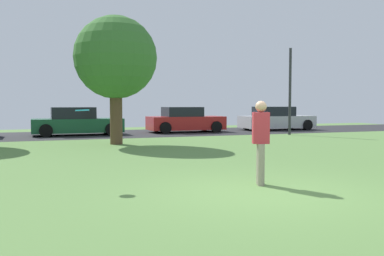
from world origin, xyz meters
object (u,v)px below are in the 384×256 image
object	(u,v)px
frisbee_disc	(82,110)
oak_tree_center	(116,58)
parked_car_red	(185,121)
street_lamp_post	(290,92)
parked_car_silver	(276,119)
parked_car_green	(77,122)
person_catcher	(261,139)

from	to	relation	value
frisbee_disc	oak_tree_center	bearing A→B (deg)	75.43
frisbee_disc	parked_car_red	distance (m)	15.77
oak_tree_center	street_lamp_post	world-z (taller)	oak_tree_center
oak_tree_center	parked_car_red	world-z (taller)	oak_tree_center
parked_car_red	street_lamp_post	distance (m)	6.07
frisbee_disc	parked_car_silver	distance (m)	19.25
parked_car_green	street_lamp_post	xyz separation A→B (m)	(10.48, -3.54, 1.60)
parked_car_silver	street_lamp_post	distance (m)	4.42
street_lamp_post	parked_car_green	bearing A→B (deg)	161.35
parked_car_green	frisbee_disc	bearing A→B (deg)	-94.53
street_lamp_post	parked_car_silver	bearing A→B (deg)	68.07
oak_tree_center	parked_car_red	size ratio (longest dim) A/B	1.19
person_catcher	parked_car_red	xyz separation A→B (m)	(3.81, 15.32, -0.26)
person_catcher	street_lamp_post	world-z (taller)	street_lamp_post
oak_tree_center	person_catcher	world-z (taller)	oak_tree_center
person_catcher	street_lamp_post	bearing A→B (deg)	-104.68
oak_tree_center	street_lamp_post	bearing A→B (deg)	12.20
oak_tree_center	parked_car_green	world-z (taller)	oak_tree_center
oak_tree_center	parked_car_green	bearing A→B (deg)	100.59
parked_car_red	street_lamp_post	bearing A→B (deg)	-40.44
parked_car_green	street_lamp_post	distance (m)	11.17
oak_tree_center	person_catcher	distance (m)	9.87
parked_car_red	parked_car_silver	size ratio (longest dim) A/B	0.94
parked_car_green	parked_car_silver	world-z (taller)	parked_car_silver
frisbee_disc	street_lamp_post	size ratio (longest dim) A/B	0.08
parked_car_red	parked_car_silver	world-z (taller)	parked_car_silver
person_catcher	parked_car_red	world-z (taller)	person_catcher
parked_car_silver	frisbee_disc	bearing A→B (deg)	-132.95
frisbee_disc	street_lamp_post	xyz separation A→B (m)	(11.57, 10.26, 0.77)
person_catcher	frisbee_disc	size ratio (longest dim) A/B	4.37
oak_tree_center	frisbee_disc	size ratio (longest dim) A/B	13.33
person_catcher	parked_car_green	bearing A→B (deg)	-60.68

